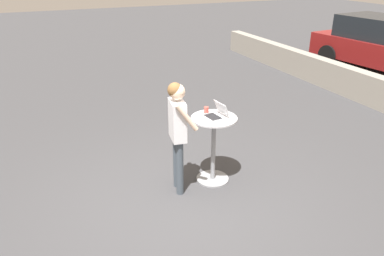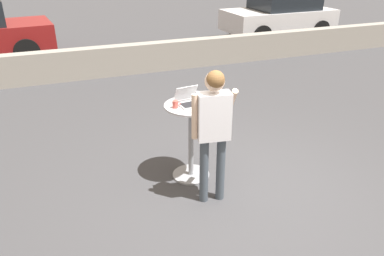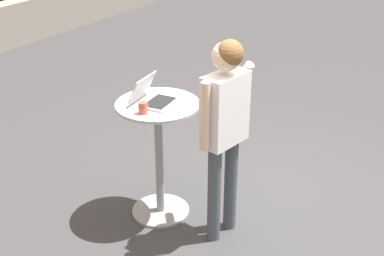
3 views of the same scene
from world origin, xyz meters
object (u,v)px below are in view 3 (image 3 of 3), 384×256
Objects in this scene: laptop at (153,97)px; standing_person at (225,117)px; coffee_mug at (143,108)px; cafe_table at (159,148)px.

standing_person is (0.06, -0.65, -0.03)m from laptop.
laptop is 0.65m from standing_person.
standing_person reaches higher than laptop.
laptop is 3.37× the size of coffee_mug.
coffee_mug is at bearing -163.97° from laptop.
laptop reaches higher than coffee_mug.
laptop is at bearing 95.02° from standing_person.
coffee_mug is at bearing -173.43° from cafe_table.
laptop reaches higher than cafe_table.
coffee_mug is at bearing 114.77° from standing_person.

